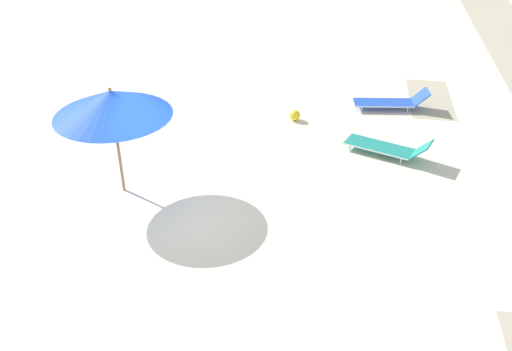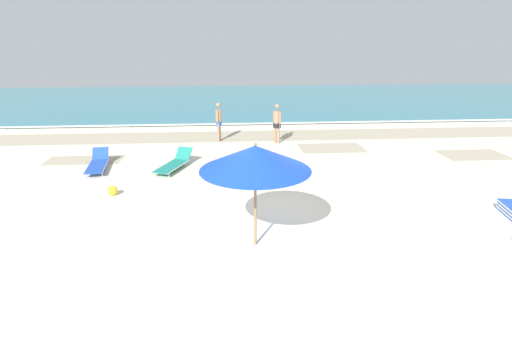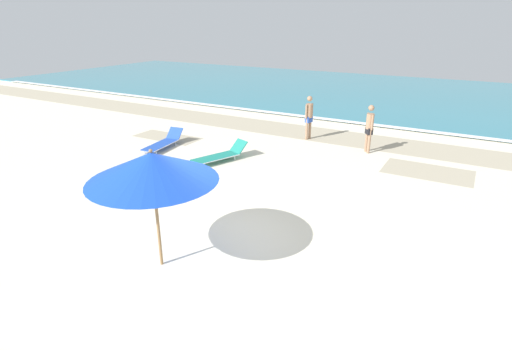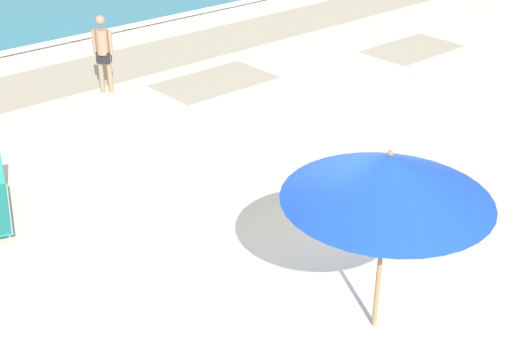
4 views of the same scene
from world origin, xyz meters
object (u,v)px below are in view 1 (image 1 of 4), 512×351
object	(u,v)px
sun_lounger_near_water_left	(388,147)
beach_ball	(295,115)
sun_lounger_beside_umbrella	(392,101)
beach_umbrella	(112,104)

from	to	relation	value
sun_lounger_near_water_left	beach_ball	bearing A→B (deg)	-101.76
sun_lounger_beside_umbrella	sun_lounger_near_water_left	bearing A→B (deg)	-11.83
sun_lounger_beside_umbrella	beach_umbrella	bearing A→B (deg)	-56.40
sun_lounger_beside_umbrella	beach_ball	distance (m)	2.89
beach_umbrella	beach_ball	world-z (taller)	beach_umbrella
beach_ball	beach_umbrella	bearing A→B (deg)	-39.47
sun_lounger_near_water_left	sun_lounger_beside_umbrella	bearing A→B (deg)	-163.09
sun_lounger_beside_umbrella	sun_lounger_near_water_left	xyz separation A→B (m)	(2.77, -0.19, 0.00)
beach_umbrella	sun_lounger_beside_umbrella	bearing A→B (deg)	131.44
beach_umbrella	sun_lounger_beside_umbrella	world-z (taller)	beach_umbrella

